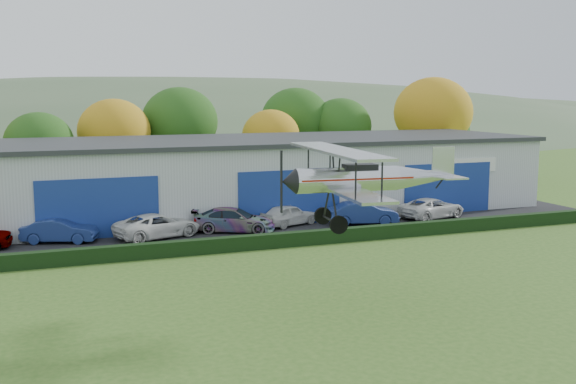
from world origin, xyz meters
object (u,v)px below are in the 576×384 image
object	(u,v)px
car_1	(59,231)
car_6	(432,208)
car_4	(289,215)
car_5	(363,213)
hangar	(261,174)
car_3	(234,220)
biplane	(362,176)
car_2	(158,226)

from	to	relation	value
car_1	car_6	bearing A→B (deg)	-74.40
car_4	car_5	bearing A→B (deg)	-128.39
hangar	car_6	size ratio (longest dim) A/B	8.23
car_3	car_5	world-z (taller)	car_5
car_1	car_3	xyz separation A→B (m)	(10.17, -0.57, 0.04)
car_3	car_5	xyz separation A→B (m)	(8.47, -0.76, 0.02)
car_1	biplane	bearing A→B (deg)	-128.63
car_1	car_2	bearing A→B (deg)	-78.89
car_5	hangar	bearing A→B (deg)	43.08
car_6	hangar	bearing A→B (deg)	37.97
hangar	car_1	distance (m)	15.72
car_5	biplane	xyz separation A→B (m)	(-7.81, -15.05, 4.46)
car_3	car_4	bearing A→B (deg)	-56.73
car_6	biplane	size ratio (longest dim) A/B	0.59
car_5	car_6	world-z (taller)	car_5
car_2	car_4	xyz separation A→B (m)	(8.56, 0.72, -0.02)
car_3	car_5	distance (m)	8.50
car_6	biplane	distance (m)	20.84
car_1	car_4	size ratio (longest dim) A/B	1.03
hangar	car_2	size ratio (longest dim) A/B	7.90
car_1	car_2	xyz separation A→B (m)	(5.48, -0.65, 0.03)
car_1	car_6	distance (m)	24.12
car_5	biplane	world-z (taller)	biplane
car_2	car_1	bearing A→B (deg)	64.12
car_2	car_5	xyz separation A→B (m)	(13.17, -0.68, 0.03)
hangar	car_5	distance (m)	9.07
car_1	car_3	bearing A→B (deg)	-75.32
car_2	car_5	distance (m)	13.19
car_2	car_5	world-z (taller)	car_5
hangar	car_6	xyz separation A→B (m)	(9.87, -7.34, -1.92)
car_1	car_6	xyz separation A→B (m)	(24.10, -0.95, -0.00)
car_1	car_5	world-z (taller)	car_5
car_5	car_6	xyz separation A→B (m)	(5.46, 0.37, -0.06)
hangar	car_4	world-z (taller)	hangar
hangar	car_5	xyz separation A→B (m)	(4.41, -7.71, -1.86)
car_2	biplane	xyz separation A→B (m)	(5.36, -15.73, 4.49)
car_4	car_6	bearing A→B (deg)	-117.35
car_4	biplane	bearing A→B (deg)	147.47
car_1	biplane	size ratio (longest dim) A/B	0.50
car_2	car_3	xyz separation A→B (m)	(4.70, 0.08, 0.02)
car_2	car_3	size ratio (longest dim) A/B	1.02
hangar	car_1	bearing A→B (deg)	-155.85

